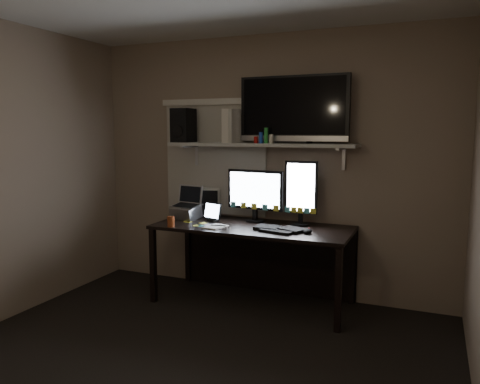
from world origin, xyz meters
The scene contains 19 objects.
floor centered at (0.00, 0.00, 0.00)m, with size 3.60×3.60×0.00m, color black.
back_wall centered at (0.00, 1.80, 1.25)m, with size 3.60×3.60×0.00m, color #7C6959.
window_blinds centered at (-0.55, 1.79, 1.30)m, with size 1.10×0.02×1.10m, color #B3AEA1.
desk centered at (0.00, 1.55, 0.55)m, with size 1.80×0.75×0.73m.
wall_shelf centered at (0.00, 1.62, 1.46)m, with size 1.80×0.35×0.03m, color #A4A4A0.
monitor_landscape centered at (-0.05, 1.63, 0.98)m, with size 0.58×0.06×0.51m, color black.
monitor_portrait centered at (0.40, 1.62, 1.03)m, with size 0.30×0.06×0.60m, color black.
keyboard centered at (0.29, 1.34, 0.74)m, with size 0.45×0.18×0.03m, color black.
mouse centered at (0.55, 1.32, 0.75)m, with size 0.07×0.11×0.04m, color black.
notepad centered at (-0.28, 1.24, 0.74)m, with size 0.15×0.21×0.01m, color beige.
tablet centered at (-0.42, 1.47, 0.82)m, with size 0.21×0.09×0.19m, color black.
file_sorter centered at (-0.61, 1.71, 0.87)m, with size 0.22×0.10×0.28m, color black.
laptop centered at (-0.73, 1.49, 0.89)m, with size 0.28×0.23×0.32m, color #B1B0B5.
cup centered at (-0.67, 1.10, 0.78)m, with size 0.07×0.07×0.10m, color maroon.
sticky_notes centered at (-0.58, 1.29, 0.73)m, with size 0.27×0.20×0.00m, color yellow, non-canonical shape.
tv centered at (0.30, 1.67, 1.79)m, with size 1.02×0.18×0.61m, color black.
game_console centered at (-0.27, 1.63, 1.64)m, with size 0.08×0.27×0.32m, color beige.
speaker centered at (-0.80, 1.60, 1.65)m, with size 0.18×0.22×0.33m, color black.
bottles centered at (0.05, 1.58, 1.55)m, with size 0.23×0.05×0.14m, color #A50F0C, non-canonical shape.
Camera 1 is at (1.51, -2.50, 1.60)m, focal length 35.00 mm.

